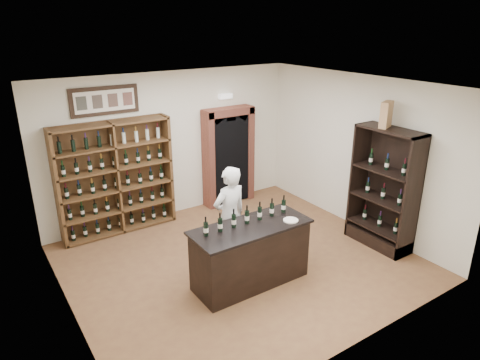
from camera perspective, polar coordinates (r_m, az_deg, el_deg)
name	(u,v)px	position (r m, az deg, el deg)	size (l,w,h in m)	color
floor	(240,262)	(7.54, -0.03, -10.81)	(5.50, 5.50, 0.00)	brown
ceiling	(240,86)	(6.50, -0.03, 12.37)	(5.50, 5.50, 0.00)	white
wall_back	(173,145)	(8.96, -8.99, 4.62)	(5.50, 0.04, 3.00)	silver
wall_left	(61,223)	(5.93, -22.80, -5.32)	(0.04, 5.00, 3.00)	silver
wall_right	(357,153)	(8.63, 15.35, 3.51)	(0.04, 5.00, 3.00)	silver
wine_shelf	(115,178)	(8.50, -16.28, 0.29)	(2.20, 0.38, 2.20)	brown
framed_picture	(105,101)	(8.26, -17.60, 10.04)	(1.25, 0.04, 0.52)	black
arched_doorway	(228,154)	(9.49, -1.58, 3.49)	(1.17, 0.35, 2.17)	black
emergency_light	(225,96)	(9.27, -1.96, 11.10)	(0.30, 0.10, 0.10)	white
tasting_counter	(250,255)	(6.76, 1.41, -9.94)	(1.88, 0.78, 1.00)	black
counter_bottle_0	(206,229)	(6.21, -4.57, -6.51)	(0.07, 0.07, 0.30)	black
counter_bottle_1	(220,225)	(6.32, -2.67, -5.97)	(0.07, 0.07, 0.30)	black
counter_bottle_2	(234,221)	(6.43, -0.83, -5.44)	(0.07, 0.07, 0.30)	black
counter_bottle_3	(247,217)	(6.55, 0.93, -4.93)	(0.07, 0.07, 0.30)	black
counter_bottle_4	(260,213)	(6.68, 2.63, -4.43)	(0.07, 0.07, 0.30)	black
counter_bottle_5	(272,210)	(6.81, 4.26, -3.95)	(0.07, 0.07, 0.30)	black
counter_bottle_6	(284,206)	(6.95, 5.83, -3.48)	(0.07, 0.07, 0.30)	black
side_cabinet	(383,206)	(8.19, 18.50, -3.34)	(0.48, 1.20, 2.20)	black
shopkeeper	(230,216)	(7.13, -1.38, -4.85)	(0.63, 0.42, 1.74)	silver
plate	(291,220)	(6.71, 6.78, -5.36)	(0.23, 0.23, 0.02)	silver
wine_crate	(386,115)	(7.73, 18.91, 8.26)	(0.31, 0.13, 0.44)	tan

